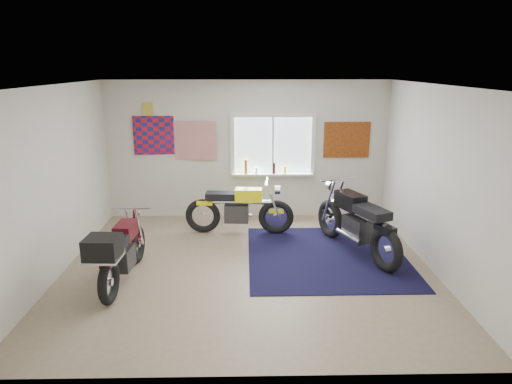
{
  "coord_description": "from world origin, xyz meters",
  "views": [
    {
      "loc": [
        -0.0,
        -6.35,
        2.97
      ],
      "look_at": [
        0.13,
        0.4,
        1.08
      ],
      "focal_mm": 32.0,
      "sensor_mm": 36.0,
      "label": 1
    }
  ],
  "objects_px": {
    "black_chrome_bike": "(356,224)",
    "maroon_tourer": "(120,252)",
    "yellow_triumph": "(239,210)",
    "navy_rug": "(327,256)"
  },
  "relations": [
    {
      "from": "navy_rug",
      "to": "black_chrome_bike",
      "type": "distance_m",
      "value": 0.71
    },
    {
      "from": "navy_rug",
      "to": "black_chrome_bike",
      "type": "relative_size",
      "value": 1.24
    },
    {
      "from": "black_chrome_bike",
      "to": "maroon_tourer",
      "type": "distance_m",
      "value": 3.67
    },
    {
      "from": "maroon_tourer",
      "to": "black_chrome_bike",
      "type": "bearing_deg",
      "value": -70.09
    },
    {
      "from": "navy_rug",
      "to": "maroon_tourer",
      "type": "xyz_separation_m",
      "value": [
        -3.02,
        -0.93,
        0.49
      ]
    },
    {
      "from": "black_chrome_bike",
      "to": "maroon_tourer",
      "type": "bearing_deg",
      "value": 84.77
    },
    {
      "from": "navy_rug",
      "to": "yellow_triumph",
      "type": "xyz_separation_m",
      "value": [
        -1.42,
        1.1,
        0.43
      ]
    },
    {
      "from": "yellow_triumph",
      "to": "black_chrome_bike",
      "type": "distance_m",
      "value": 2.14
    },
    {
      "from": "navy_rug",
      "to": "black_chrome_bike",
      "type": "height_order",
      "value": "black_chrome_bike"
    },
    {
      "from": "navy_rug",
      "to": "maroon_tourer",
      "type": "height_order",
      "value": "maroon_tourer"
    }
  ]
}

